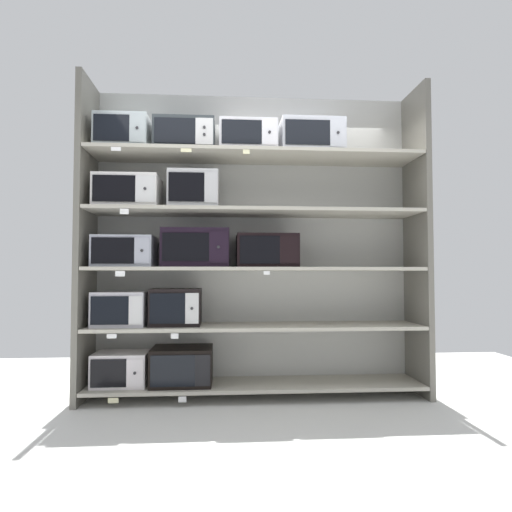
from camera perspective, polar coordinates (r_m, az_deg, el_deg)
name	(u,v)px	position (r m, az deg, el deg)	size (l,w,h in m)	color
ground	(267,442)	(3.09, 1.43, -22.92)	(6.89, 6.00, 0.02)	silver
back_panel	(254,241)	(4.18, -0.27, 1.90)	(3.09, 0.04, 2.77)	#B2B2AD
upright_left	(86,238)	(4.07, -21.19, 2.18)	(0.05, 0.52, 2.77)	#68645B
upright_right	(417,240)	(4.27, 20.18, 1.96)	(0.05, 0.52, 2.77)	#68645B
shelf_0	(256,385)	(4.00, 0.00, -16.32)	(2.89, 0.52, 0.03)	#ADA899
microwave_0	(121,369)	(4.05, -17.05, -13.79)	(0.45, 0.35, 0.28)	silver
microwave_1	(182,366)	(3.97, -9.55, -13.84)	(0.52, 0.42, 0.32)	black
price_tag_0	(113,400)	(3.85, -18.02, -17.38)	(0.08, 0.00, 0.04)	beige
price_tag_1	(182,399)	(3.77, -9.53, -17.86)	(0.06, 0.00, 0.05)	white
shelf_1	(256,326)	(3.91, 0.00, -9.11)	(2.89, 0.52, 0.03)	#ADA899
microwave_2	(121,309)	(3.98, -17.06, -6.54)	(0.44, 0.38, 0.29)	#B8B5BE
microwave_3	(176,307)	(3.91, -10.33, -6.51)	(0.43, 0.35, 0.32)	black
price_tag_2	(112,336)	(3.76, -18.19, -9.85)	(0.08, 0.00, 0.03)	white
price_tag_3	(175,336)	(3.67, -10.50, -10.17)	(0.06, 0.00, 0.04)	white
shelf_2	(256,269)	(3.89, 0.00, -1.69)	(2.89, 0.52, 0.03)	#ADA899
microwave_4	(126,252)	(3.97, -16.54, 0.53)	(0.50, 0.43, 0.27)	#9A9EAC
microwave_5	(196,248)	(3.89, -7.78, 1.00)	(0.58, 0.40, 0.33)	black
microwave_6	(267,251)	(3.90, 1.37, 0.65)	(0.53, 0.43, 0.29)	black
price_tag_4	(120,274)	(3.71, -17.19, -2.20)	(0.08, 0.00, 0.04)	white
price_tag_5	(267,273)	(3.63, 1.39, -2.19)	(0.05, 0.00, 0.03)	white
shelf_3	(256,212)	(3.93, 0.00, 5.70)	(2.89, 0.52, 0.03)	#ADA899
microwave_7	(129,193)	(4.03, -16.19, 7.84)	(0.54, 0.43, 0.28)	silver
microwave_8	(194,192)	(3.95, -8.02, 8.26)	(0.43, 0.42, 0.32)	#B2B3B5
price_tag_6	(124,211)	(3.74, -16.70, 5.56)	(0.07, 0.00, 0.04)	white
shelf_4	(256,156)	(4.03, 0.00, 12.83)	(2.89, 0.52, 0.03)	#ADA899
microwave_9	(124,135)	(4.16, -16.72, 14.77)	(0.45, 0.41, 0.29)	#9CA8AB
microwave_10	(185,137)	(4.08, -9.19, 14.98)	(0.53, 0.36, 0.28)	#2A3034
microwave_11	(248,139)	(4.06, -1.09, 14.88)	(0.50, 0.43, 0.27)	silver
microwave_12	(311,139)	(4.14, 7.14, 14.85)	(0.56, 0.37, 0.30)	#B3B6C0
price_tag_7	(116,149)	(3.86, -17.69, 13.09)	(0.08, 0.00, 0.03)	white
price_tag_8	(186,150)	(3.77, -9.04, 13.39)	(0.09, 0.00, 0.03)	beige
price_tag_9	(246,152)	(3.76, -1.27, 13.36)	(0.06, 0.00, 0.04)	beige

